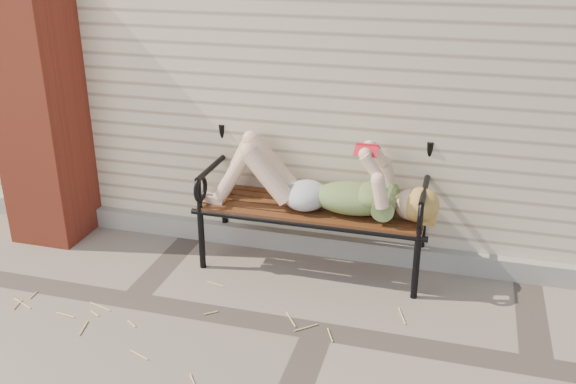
% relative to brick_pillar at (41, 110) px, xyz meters
% --- Properties ---
extents(ground, '(80.00, 80.00, 0.00)m').
position_rel_brick_pillar_xyz_m(ground, '(2.30, -0.75, -1.00)').
color(ground, '#7C6A5F').
rests_on(ground, ground).
extents(house_wall, '(8.00, 4.00, 3.00)m').
position_rel_brick_pillar_xyz_m(house_wall, '(2.30, 2.25, 0.50)').
color(house_wall, beige).
rests_on(house_wall, ground).
extents(foundation_strip, '(8.00, 0.10, 0.15)m').
position_rel_brick_pillar_xyz_m(foundation_strip, '(2.30, 0.22, -0.93)').
color(foundation_strip, gray).
rests_on(foundation_strip, ground).
extents(brick_pillar, '(0.50, 0.50, 2.00)m').
position_rel_brick_pillar_xyz_m(brick_pillar, '(0.00, 0.00, 0.00)').
color(brick_pillar, '#A73C25').
rests_on(brick_pillar, ground).
extents(garden_bench, '(1.69, 0.67, 1.09)m').
position_rel_brick_pillar_xyz_m(garden_bench, '(2.07, 0.12, -0.39)').
color(garden_bench, black).
rests_on(garden_bench, ground).
extents(reading_woman, '(1.60, 0.36, 0.50)m').
position_rel_brick_pillar_xyz_m(reading_woman, '(2.08, -0.01, -0.35)').
color(reading_woman, '#0A444B').
rests_on(reading_woman, ground).
extents(straw_scatter, '(3.00, 1.56, 0.01)m').
position_rel_brick_pillar_xyz_m(straw_scatter, '(1.52, -1.12, -0.99)').
color(straw_scatter, '#D7BE69').
rests_on(straw_scatter, ground).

